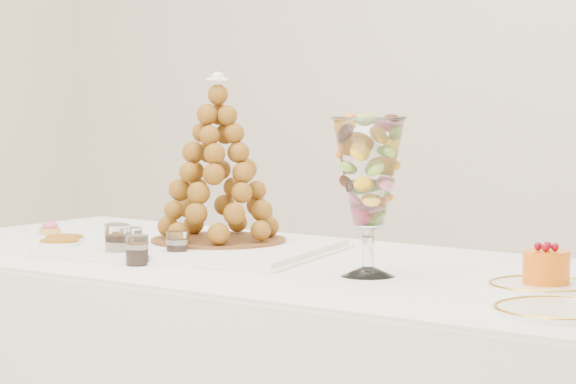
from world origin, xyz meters
The scene contains 14 objects.
lace_tray centered at (-0.22, 0.18, 0.81)m, with size 0.58×0.44×0.02m, color white.
macaron_vase centered at (0.29, 0.10, 1.00)m, with size 0.14×0.14×0.31m.
cake_plate centered at (0.64, 0.14, 0.80)m, with size 0.21×0.21×0.01m, color white.
spare_plate centered at (0.78, -0.09, 0.80)m, with size 0.24×0.24×0.01m, color white.
pink_tart centered at (-0.73, 0.25, 0.81)m, with size 0.05×0.05×0.03m.
verrine_a centered at (-0.34, 0.07, 0.83)m, with size 0.05×0.05×0.07m, color white.
verrine_b centered at (-0.27, 0.02, 0.83)m, with size 0.05×0.05×0.07m, color white.
verrine_c centered at (-0.17, 0.06, 0.83)m, with size 0.05×0.05×0.06m, color white.
verrine_d centered at (-0.27, -0.01, 0.83)m, with size 0.06×0.06×0.08m, color white.
verrine_e centered at (-0.19, -0.05, 0.83)m, with size 0.05×0.05×0.06m, color white.
ramekin_back centered at (-0.48, 0.05, 0.81)m, with size 0.09×0.09×0.03m, color white.
ramekin_front centered at (-0.44, -0.01, 0.81)m, with size 0.10×0.10×0.03m, color white.
croquembouche centered at (-0.20, 0.25, 1.00)m, with size 0.33×0.33×0.38m.
mousse_cake centered at (0.65, 0.15, 0.84)m, with size 0.09×0.09×0.08m.
Camera 1 is at (1.66, -2.20, 1.20)m, focal length 85.00 mm.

